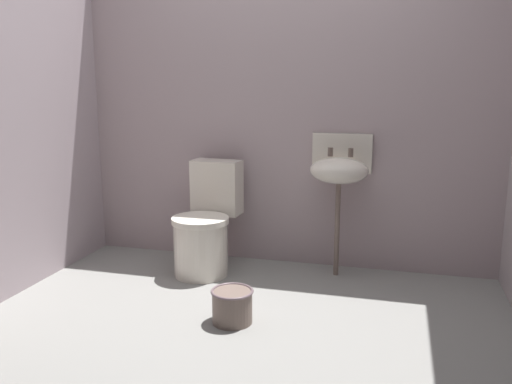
% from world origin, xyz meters
% --- Properties ---
extents(ground_plane, '(3.45, 2.54, 0.08)m').
position_xyz_m(ground_plane, '(0.00, 0.00, -0.04)').
color(ground_plane, gray).
extents(wall_back, '(3.45, 0.10, 2.25)m').
position_xyz_m(wall_back, '(0.00, 1.12, 1.13)').
color(wall_back, '#A59195').
rests_on(wall_back, ground).
extents(wall_left, '(0.10, 2.34, 2.25)m').
position_xyz_m(wall_left, '(-1.58, 0.10, 1.13)').
color(wall_left, '#A39299').
rests_on(wall_left, ground).
extents(toilet_near_wall, '(0.43, 0.62, 0.78)m').
position_xyz_m(toilet_near_wall, '(-0.49, 0.72, 0.32)').
color(toilet_near_wall, silver).
rests_on(toilet_near_wall, ground).
extents(sink, '(0.42, 0.35, 0.99)m').
position_xyz_m(sink, '(0.42, 0.91, 0.75)').
color(sink, '#6C5950').
rests_on(sink, ground).
extents(bucket, '(0.24, 0.24, 0.20)m').
position_xyz_m(bucket, '(-0.06, -0.04, 0.10)').
color(bucket, '#6C5950').
rests_on(bucket, ground).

